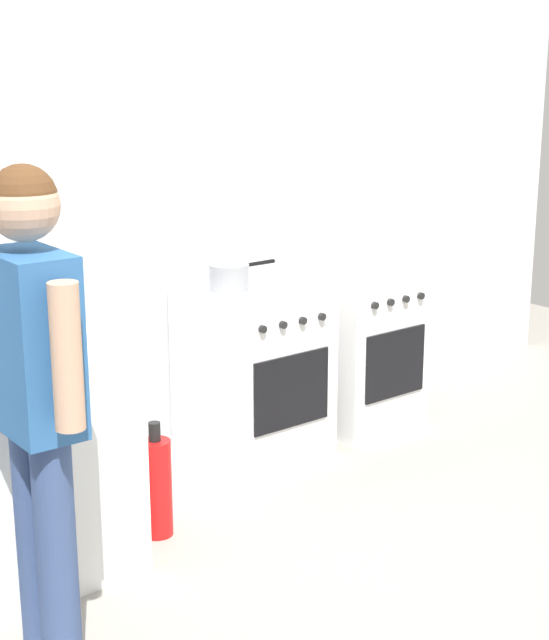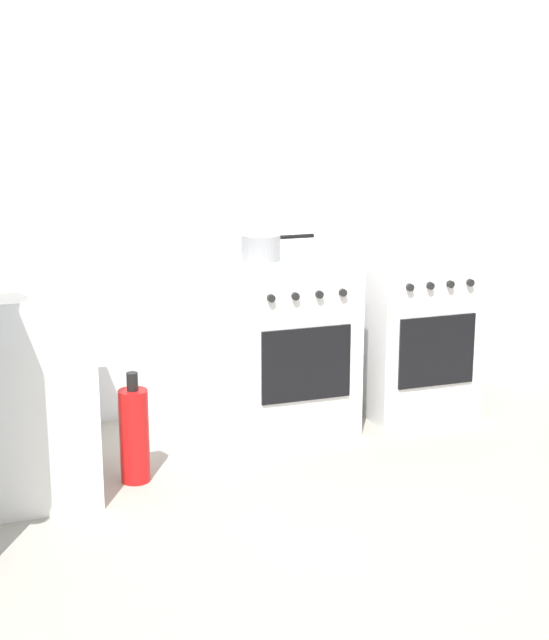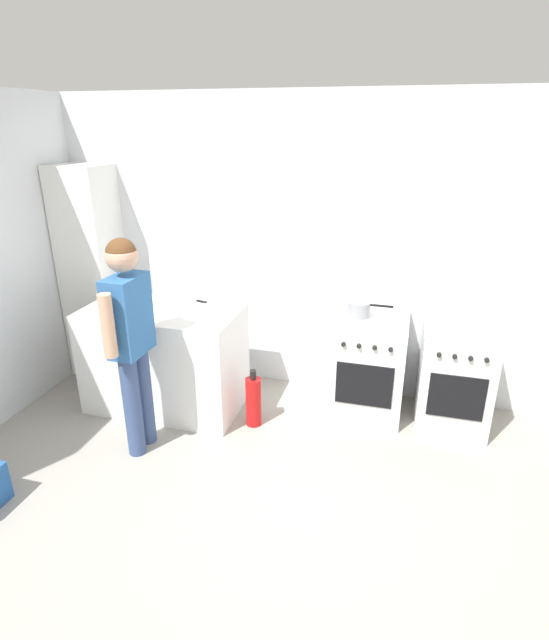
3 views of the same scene
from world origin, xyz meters
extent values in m
plane|color=gray|center=(0.00, 0.00, 0.00)|extent=(8.00, 8.00, 0.00)
cube|color=silver|center=(0.00, 1.95, 1.30)|extent=(6.00, 0.10, 2.60)
cube|color=white|center=(0.35, 1.58, 0.42)|extent=(0.60, 0.60, 0.85)
cube|color=black|center=(0.35, 1.27, 0.40)|extent=(0.45, 0.01, 0.36)
cylinder|color=black|center=(0.22, 1.46, 0.85)|extent=(0.19, 0.19, 0.01)
cylinder|color=black|center=(0.48, 1.46, 0.85)|extent=(0.19, 0.19, 0.01)
cylinder|color=black|center=(0.22, 1.70, 0.85)|extent=(0.19, 0.19, 0.01)
cylinder|color=black|center=(0.48, 1.70, 0.85)|extent=(0.19, 0.19, 0.01)
cylinder|color=black|center=(0.17, 1.26, 0.74)|extent=(0.04, 0.02, 0.04)
cylinder|color=black|center=(0.29, 1.26, 0.74)|extent=(0.04, 0.02, 0.04)
cylinder|color=black|center=(0.41, 1.26, 0.74)|extent=(0.04, 0.02, 0.04)
cylinder|color=black|center=(0.53, 1.26, 0.74)|extent=(0.04, 0.02, 0.04)
cube|color=white|center=(1.05, 1.58, 0.42)|extent=(0.55, 0.60, 0.85)
cube|color=black|center=(1.05, 1.27, 0.40)|extent=(0.41, 0.01, 0.36)
cylinder|color=black|center=(0.92, 1.46, 0.85)|extent=(0.18, 0.18, 0.01)
cylinder|color=black|center=(1.17, 1.46, 0.85)|extent=(0.18, 0.18, 0.01)
cylinder|color=black|center=(0.92, 1.70, 0.85)|extent=(0.18, 0.18, 0.01)
cylinder|color=black|center=(1.17, 1.70, 0.85)|extent=(0.18, 0.18, 0.01)
cylinder|color=black|center=(0.88, 1.26, 0.74)|extent=(0.04, 0.02, 0.04)
cylinder|color=black|center=(0.99, 1.26, 0.74)|extent=(0.04, 0.02, 0.04)
cylinder|color=black|center=(1.10, 1.26, 0.74)|extent=(0.04, 0.02, 0.04)
cylinder|color=black|center=(1.21, 1.26, 0.74)|extent=(0.04, 0.02, 0.04)
cylinder|color=gray|center=(0.23, 1.62, 0.91)|extent=(0.19, 0.19, 0.13)
cylinder|color=black|center=(0.42, 1.62, 0.96)|extent=(0.18, 0.02, 0.02)
cube|color=silver|center=(-0.97, 1.43, 0.90)|extent=(0.14, 0.07, 0.01)
cylinder|color=red|center=(-0.52, 1.10, 0.21)|extent=(0.13, 0.13, 0.42)
cylinder|color=black|center=(-0.52, 1.10, 0.46)|extent=(0.05, 0.05, 0.08)
camera|label=1|loc=(-2.47, -2.14, 1.93)|focal=55.00mm
camera|label=2|loc=(-1.25, -2.90, 1.77)|focal=55.00mm
camera|label=3|loc=(0.59, -2.28, 2.35)|focal=28.00mm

